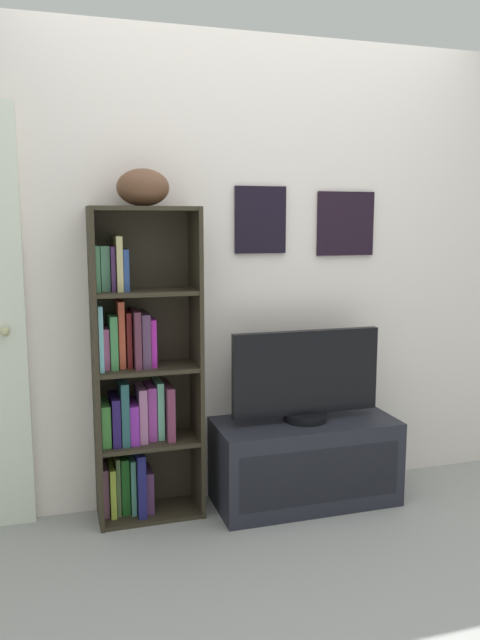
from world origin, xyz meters
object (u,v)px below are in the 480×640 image
(tv_stand, at_px, (305,461))
(football, at_px, (143,187))
(television, at_px, (306,377))
(bookshelf, at_px, (137,381))

(tv_stand, bearing_deg, football, 174.02)
(tv_stand, xyz_separation_m, television, (0.00, 0.00, 0.45))
(bookshelf, xyz_separation_m, television, (0.84, -0.11, -0.01))
(football, height_order, tv_stand, football)
(bookshelf, relative_size, tv_stand, 1.63)
(bookshelf, height_order, football, football)
(bookshelf, bearing_deg, television, -7.47)
(tv_stand, bearing_deg, television, 90.00)
(bookshelf, distance_m, television, 0.85)
(bookshelf, height_order, tv_stand, bookshelf)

